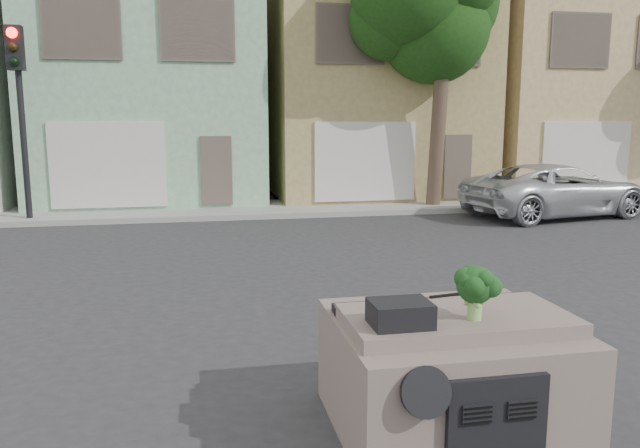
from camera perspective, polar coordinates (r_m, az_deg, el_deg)
name	(u,v)px	position (r m, az deg, el deg)	size (l,w,h in m)	color
ground_plane	(360,322)	(8.67, 3.69, -8.95)	(120.00, 120.00, 0.00)	#303033
sidewalk	(269,209)	(18.75, -4.64, 1.39)	(40.00, 3.00, 0.15)	gray
townhouse_mint	(152,88)	(22.49, -15.11, 11.92)	(7.20, 8.20, 7.55)	#8BBE94
townhouse_tan	(364,90)	(23.28, 4.07, 12.14)	(7.20, 8.20, 7.55)	tan
townhouse_beige	(551,92)	(26.28, 20.37, 11.29)	(7.20, 8.20, 7.55)	tan
silver_pickup	(555,216)	(18.97, 20.68, 0.66)	(2.48, 5.38, 1.49)	silver
traffic_signal	(22,126)	(17.96, -25.62, 8.05)	(0.40, 0.40, 5.10)	black
tree_near	(440,67)	(19.18, 10.91, 13.94)	(4.40, 4.00, 8.50)	#193F11
car_dashboard	(448,369)	(5.81, 11.63, -12.83)	(2.00, 1.80, 1.12)	#77655D
instrument_hump	(400,313)	(5.08, 7.34, -8.11)	(0.48, 0.38, 0.20)	black
wiper_arm	(462,293)	(6.07, 12.86, -6.21)	(0.70, 0.03, 0.02)	black
broccoli	(475,292)	(5.31, 14.01, -6.07)	(0.38, 0.38, 0.46)	#143713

